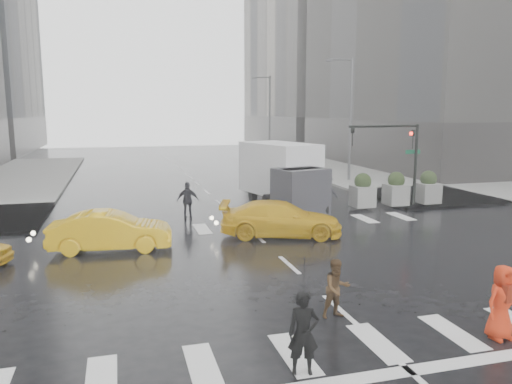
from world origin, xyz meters
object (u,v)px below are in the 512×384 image
object	(u,v)px
pedestrian_brown	(337,289)
taxi_mid	(111,231)
traffic_signal_pole	(400,149)
pedestrian_orange	(502,302)
box_truck	(285,175)

from	to	relation	value
pedestrian_brown	taxi_mid	size ratio (longest dim) A/B	0.34
traffic_signal_pole	taxi_mid	xyz separation A→B (m)	(-14.87, -4.45, -2.48)
pedestrian_orange	pedestrian_brown	bearing A→B (deg)	139.16
traffic_signal_pole	pedestrian_brown	distance (m)	15.74
pedestrian_orange	taxi_mid	bearing A→B (deg)	123.69
pedestrian_brown	taxi_mid	distance (m)	9.75
pedestrian_brown	box_truck	size ratio (longest dim) A/B	0.23
taxi_mid	box_truck	distance (m)	10.62
traffic_signal_pole	taxi_mid	world-z (taller)	traffic_signal_pole
pedestrian_brown	traffic_signal_pole	bearing A→B (deg)	46.97
taxi_mid	box_truck	xyz separation A→B (m)	(8.86, 5.74, 1.11)
taxi_mid	pedestrian_brown	bearing A→B (deg)	-139.14
traffic_signal_pole	pedestrian_orange	world-z (taller)	traffic_signal_pole
traffic_signal_pole	pedestrian_orange	size ratio (longest dim) A/B	2.57
taxi_mid	traffic_signal_pole	bearing A→B (deg)	-67.25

